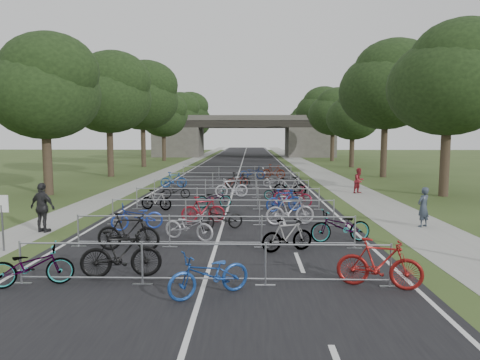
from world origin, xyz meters
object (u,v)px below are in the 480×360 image
(bike_0, at_px, (31,266))
(pedestrian_a, at_px, (423,207))
(bike_1, at_px, (121,254))
(park_sign, at_px, (2,212))
(pedestrian_b, at_px, (359,181))
(bike_2, at_px, (210,274))
(overpass_bridge, at_px, (244,136))
(pedestrian_c, at_px, (43,208))

(bike_0, xyz_separation_m, pedestrian_a, (12.41, 7.19, 0.29))
(bike_0, xyz_separation_m, bike_1, (2.02, 0.69, 0.11))
(bike_0, relative_size, bike_1, 0.95)
(park_sign, relative_size, bike_0, 0.92)
(bike_0, xyz_separation_m, pedestrian_b, (12.38, 17.35, 0.29))
(bike_0, bearing_deg, bike_2, -114.58)
(bike_1, bearing_deg, pedestrian_b, -40.44)
(pedestrian_a, bearing_deg, bike_2, 11.19)
(overpass_bridge, height_order, pedestrian_b, overpass_bridge)
(overpass_bridge, relative_size, pedestrian_b, 19.10)
(pedestrian_b, height_order, pedestrian_c, pedestrian_c)
(park_sign, xyz_separation_m, pedestrian_b, (14.94, 14.17, -0.46))
(park_sign, bearing_deg, overpass_bridge, 83.74)
(bike_1, height_order, pedestrian_b, pedestrian_b)
(overpass_bridge, relative_size, bike_2, 15.30)
(bike_1, distance_m, bike_2, 2.74)
(overpass_bridge, distance_m, pedestrian_b, 48.59)
(bike_2, distance_m, pedestrian_c, 9.52)
(bike_0, bearing_deg, bike_1, -88.42)
(bike_1, distance_m, pedestrian_a, 12.26)
(park_sign, distance_m, pedestrian_b, 20.60)
(park_sign, distance_m, pedestrian_c, 2.69)
(bike_0, height_order, pedestrian_a, pedestrian_a)
(bike_1, bearing_deg, overpass_bridge, -10.53)
(pedestrian_c, bearing_deg, bike_2, 156.84)
(pedestrian_a, bearing_deg, bike_1, -1.05)
(pedestrian_b, bearing_deg, park_sign, -172.12)
(bike_1, relative_size, pedestrian_a, 1.29)
(overpass_bridge, xyz_separation_m, bike_1, (-2.22, -64.48, -2.90))
(bike_0, distance_m, bike_1, 2.14)
(pedestrian_b, bearing_deg, bike_0, -161.12)
(bike_0, bearing_deg, pedestrian_c, 6.31)
(bike_2, distance_m, pedestrian_a, 11.12)
(park_sign, height_order, bike_1, park_sign)
(overpass_bridge, distance_m, pedestrian_c, 59.77)
(park_sign, height_order, bike_0, park_sign)
(pedestrian_a, bearing_deg, overpass_bridge, -115.02)
(overpass_bridge, xyz_separation_m, pedestrian_b, (8.14, -47.83, -2.72))
(park_sign, xyz_separation_m, bike_2, (7.02, -3.74, -0.74))
(overpass_bridge, height_order, bike_2, overpass_bridge)
(pedestrian_c, bearing_deg, pedestrian_a, -155.63)
(bike_2, bearing_deg, pedestrian_a, 104.01)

